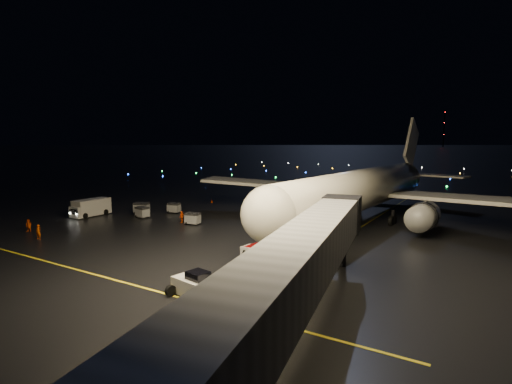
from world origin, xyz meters
TOP-DOWN VIEW (x-y plane):
  - ground at (0.00, 300.00)m, footprint 2000.00×2000.00m
  - lane_centre at (12.00, 15.00)m, footprint 0.25×80.00m
  - lane_cross at (-5.00, -10.00)m, footprint 60.00×0.25m
  - airliner at (11.42, 26.53)m, footprint 58.81×56.22m
  - pushback_tug at (8.74, -9.01)m, footprint 4.26×2.73m
  - belt_loader at (7.53, 2.10)m, footprint 5.95×2.15m
  - service_truck at (-25.92, 7.34)m, footprint 2.47×7.18m
  - crew_a at (-18.47, -5.37)m, footprint 0.73×0.58m
  - crew_b at (-23.16, -3.90)m, footprint 0.99×0.90m
  - crew_c at (-10.42, 10.53)m, footprint 0.55×1.05m
  - safety_cone_0 at (2.24, 18.10)m, footprint 0.54×0.54m
  - safety_cone_1 at (5.10, 23.03)m, footprint 0.64×0.64m
  - safety_cone_2 at (-2.37, 16.73)m, footprint 0.46×0.46m
  - safety_cone_3 at (-18.28, 27.55)m, footprint 0.54×0.54m
  - radio_mast at (-60.00, 740.00)m, footprint 1.80×1.80m
  - taxiway_lights at (0.00, 106.00)m, footprint 164.00×92.00m
  - baggage_cart_0 at (-8.42, 10.52)m, footprint 2.12×1.66m
  - baggage_cart_1 at (-16.86, 15.82)m, footprint 2.06×1.60m
  - baggage_cart_2 at (-18.08, 10.29)m, footprint 2.10×1.61m
  - baggage_cart_3 at (-20.42, 12.31)m, footprint 2.51×2.10m

SIDE VIEW (x-z plane):
  - ground at x=0.00m, z-range 0.00..0.00m
  - lane_centre at x=12.00m, z-range 0.00..0.02m
  - lane_cross at x=-5.00m, z-range 0.00..0.02m
  - taxiway_lights at x=0.00m, z-range 0.00..0.36m
  - safety_cone_2 at x=-2.37m, z-range 0.00..0.46m
  - safety_cone_0 at x=2.24m, z-range 0.00..0.47m
  - safety_cone_3 at x=-18.28m, z-range 0.00..0.51m
  - safety_cone_1 at x=5.10m, z-range 0.00..0.55m
  - baggage_cart_1 at x=-16.86m, z-range 0.00..1.58m
  - baggage_cart_0 at x=-8.42m, z-range 0.00..1.62m
  - baggage_cart_2 at x=-18.08m, z-range 0.00..1.64m
  - crew_b at x=-23.16m, z-range 0.00..1.65m
  - crew_c at x=-10.42m, z-range 0.00..1.71m
  - crew_a at x=-18.47m, z-range 0.00..1.74m
  - baggage_cart_3 at x=-20.42m, z-range 0.00..1.82m
  - pushback_tug at x=8.74m, z-range 0.00..1.88m
  - service_truck at x=-25.92m, z-range 0.00..2.62m
  - belt_loader at x=7.53m, z-range 0.00..2.82m
  - airliner at x=11.42m, z-range 0.00..15.73m
  - radio_mast at x=-60.00m, z-range 0.00..64.00m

